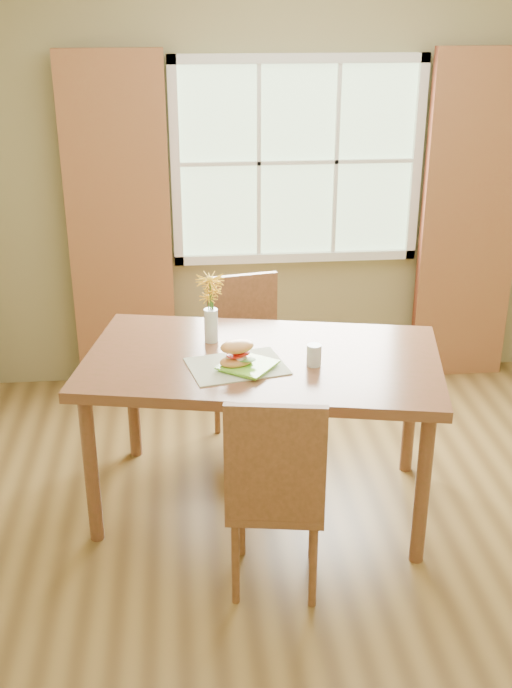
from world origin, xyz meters
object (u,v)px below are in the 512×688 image
at_px(dining_table, 262,373).
at_px(water_glass, 314,356).
at_px(chair_near, 276,488).
at_px(croissant_sandwich, 237,353).
at_px(chair_far, 247,354).
at_px(flower_vase, 211,300).

relative_size(dining_table, water_glass, 17.79).
bearing_deg(chair_near, croissant_sandwich, 110.65).
distance_m(croissant_sandwich, water_glass, 0.37).
height_order(dining_table, chair_near, chair_near).
relative_size(chair_far, water_glass, 9.40).
relative_size(water_glass, flower_vase, 0.30).
relative_size(dining_table, chair_far, 1.89).
relative_size(chair_near, croissant_sandwich, 5.12).
xyz_separation_m(croissant_sandwich, water_glass, (0.37, 0.00, -0.03)).
distance_m(dining_table, chair_far, 0.74).
height_order(chair_near, water_glass, chair_near).
bearing_deg(dining_table, chair_far, 102.83).
height_order(chair_far, croissant_sandwich, chair_far).
height_order(chair_far, water_glass, chair_far).
bearing_deg(dining_table, flower_vase, 149.26).
bearing_deg(chair_far, croissant_sandwich, -108.39).
height_order(chair_far, flower_vase, flower_vase).
bearing_deg(croissant_sandwich, flower_vase, 89.43).
height_order(dining_table, chair_far, chair_far).
bearing_deg(chair_far, water_glass, -83.33).
height_order(dining_table, water_glass, water_glass).
bearing_deg(croissant_sandwich, chair_far, 64.08).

